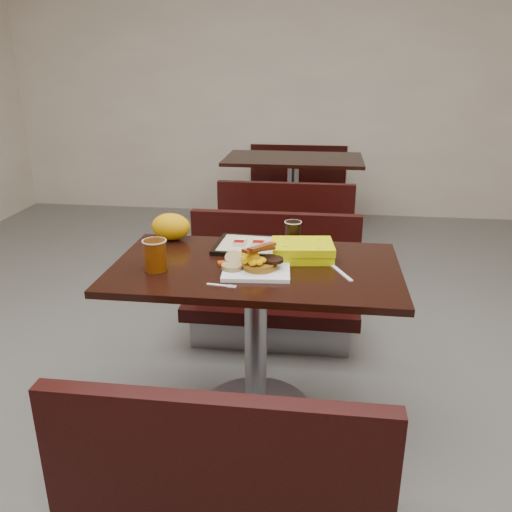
# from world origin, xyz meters

# --- Properties ---
(floor) EXTENTS (6.00, 7.00, 0.01)m
(floor) POSITION_xyz_m (0.00, 0.00, 0.00)
(floor) COLOR slate
(floor) RESTS_ON ground
(wall_back) EXTENTS (6.00, 0.01, 2.80)m
(wall_back) POSITION_xyz_m (0.00, 3.50, 1.40)
(wall_back) COLOR beige
(wall_back) RESTS_ON ground
(table_near) EXTENTS (1.20, 0.70, 0.75)m
(table_near) POSITION_xyz_m (0.00, 0.00, 0.38)
(table_near) COLOR black
(table_near) RESTS_ON floor
(bench_near_s) EXTENTS (1.00, 0.46, 0.72)m
(bench_near_s) POSITION_xyz_m (0.00, -0.70, 0.36)
(bench_near_s) COLOR black
(bench_near_s) RESTS_ON floor
(bench_near_n) EXTENTS (1.00, 0.46, 0.72)m
(bench_near_n) POSITION_xyz_m (0.00, 0.70, 0.36)
(bench_near_n) COLOR black
(bench_near_n) RESTS_ON floor
(table_far) EXTENTS (1.20, 0.70, 0.75)m
(table_far) POSITION_xyz_m (0.00, 2.60, 0.38)
(table_far) COLOR black
(table_far) RESTS_ON floor
(bench_far_s) EXTENTS (1.00, 0.46, 0.72)m
(bench_far_s) POSITION_xyz_m (0.00, 1.90, 0.36)
(bench_far_s) COLOR black
(bench_far_s) RESTS_ON floor
(bench_far_n) EXTENTS (1.00, 0.46, 0.72)m
(bench_far_n) POSITION_xyz_m (0.00, 3.30, 0.36)
(bench_far_n) COLOR black
(bench_far_n) RESTS_ON floor
(platter) EXTENTS (0.29, 0.23, 0.02)m
(platter) POSITION_xyz_m (0.01, -0.09, 0.76)
(platter) COLOR white
(platter) RESTS_ON table_near
(pancake_stack) EXTENTS (0.15, 0.15, 0.03)m
(pancake_stack) POSITION_xyz_m (0.03, -0.07, 0.78)
(pancake_stack) COLOR #A0731A
(pancake_stack) RESTS_ON platter
(sausage_patty) EXTENTS (0.11, 0.11, 0.01)m
(sausage_patty) POSITION_xyz_m (0.08, -0.06, 0.80)
(sausage_patty) COLOR black
(sausage_patty) RESTS_ON pancake_stack
(scrambled_eggs) EXTENTS (0.11, 0.09, 0.05)m
(scrambled_eggs) POSITION_xyz_m (-0.00, -0.09, 0.82)
(scrambled_eggs) COLOR #FFD705
(scrambled_eggs) RESTS_ON pancake_stack
(bacon_strips) EXTENTS (0.16, 0.17, 0.01)m
(bacon_strips) POSITION_xyz_m (0.02, -0.08, 0.85)
(bacon_strips) COLOR #4F1505
(bacon_strips) RESTS_ON scrambled_eggs
(muffin_bottom) EXTENTS (0.10, 0.10, 0.02)m
(muffin_bottom) POSITION_xyz_m (-0.09, -0.09, 0.78)
(muffin_bottom) COLOR tan
(muffin_bottom) RESTS_ON platter
(muffin_top) EXTENTS (0.11, 0.11, 0.05)m
(muffin_top) POSITION_xyz_m (-0.08, -0.04, 0.79)
(muffin_top) COLOR tan
(muffin_top) RESTS_ON platter
(coffee_cup_near) EXTENTS (0.10, 0.10, 0.13)m
(coffee_cup_near) POSITION_xyz_m (-0.40, -0.11, 0.81)
(coffee_cup_near) COLOR #9A4505
(coffee_cup_near) RESTS_ON table_near
(fork) EXTENTS (0.12, 0.03, 0.00)m
(fork) POSITION_xyz_m (-0.12, -0.23, 0.75)
(fork) COLOR white
(fork) RESTS_ON table_near
(knife) EXTENTS (0.09, 0.18, 0.00)m
(knife) POSITION_xyz_m (0.35, -0.04, 0.75)
(knife) COLOR white
(knife) RESTS_ON table_near
(condiment_syrup) EXTENTS (0.05, 0.05, 0.01)m
(condiment_syrup) POSITION_xyz_m (-0.14, -0.01, 0.76)
(condiment_syrup) COLOR #C53A08
(condiment_syrup) RESTS_ON table_near
(condiment_ketchup) EXTENTS (0.04, 0.03, 0.01)m
(condiment_ketchup) POSITION_xyz_m (-0.02, 0.11, 0.75)
(condiment_ketchup) COLOR #8C0504
(condiment_ketchup) RESTS_ON table_near
(tray) EXTENTS (0.40, 0.29, 0.02)m
(tray) POSITION_xyz_m (-0.02, 0.21, 0.76)
(tray) COLOR black
(tray) RESTS_ON table_near
(hashbrown_sleeve_left) EXTENTS (0.05, 0.07, 0.02)m
(hashbrown_sleeve_left) POSITION_xyz_m (-0.10, 0.20, 0.78)
(hashbrown_sleeve_left) COLOR silver
(hashbrown_sleeve_left) RESTS_ON tray
(hashbrown_sleeve_right) EXTENTS (0.06, 0.08, 0.02)m
(hashbrown_sleeve_right) POSITION_xyz_m (-0.01, 0.21, 0.78)
(hashbrown_sleeve_right) COLOR silver
(hashbrown_sleeve_right) RESTS_ON tray
(coffee_cup_far) EXTENTS (0.08, 0.08, 0.10)m
(coffee_cup_far) POSITION_xyz_m (0.14, 0.26, 0.82)
(coffee_cup_far) COLOR black
(coffee_cup_far) RESTS_ON tray
(clamshell) EXTENTS (0.28, 0.23, 0.07)m
(clamshell) POSITION_xyz_m (0.19, 0.11, 0.79)
(clamshell) COLOR #CBCD03
(clamshell) RESTS_ON table_near
(paper_bag) EXTENTS (0.22, 0.18, 0.13)m
(paper_bag) POSITION_xyz_m (-0.44, 0.28, 0.81)
(paper_bag) COLOR #E9B307
(paper_bag) RESTS_ON table_near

